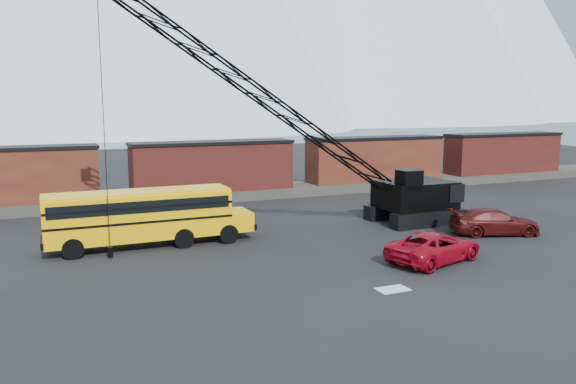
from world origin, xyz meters
name	(u,v)px	position (x,y,z in m)	size (l,w,h in m)	color
ground	(338,267)	(0.00, 0.00, 0.00)	(160.00, 160.00, 0.00)	black
gravel_berm	(213,194)	(0.00, 22.00, 0.35)	(120.00, 5.00, 0.70)	#4C463E
boxcar_west_near	(0,176)	(-16.00, 22.00, 2.76)	(13.70, 3.10, 4.17)	#4D1716
boxcar_mid	(213,166)	(0.00, 22.00, 2.76)	(13.70, 3.10, 4.17)	#4B1715
boxcar_east_near	(375,159)	(16.00, 22.00, 2.76)	(13.70, 3.10, 4.17)	#4D1716
boxcar_east_far	(503,153)	(32.00, 22.00, 2.76)	(13.70, 3.10, 4.17)	#4B1715
snow_patch	(393,289)	(0.50, -4.00, 0.01)	(1.40, 0.90, 0.02)	silver
school_bus	(146,215)	(-7.99, 7.82, 1.79)	(11.65, 2.65, 3.19)	#FFB305
red_pickup	(434,247)	(4.92, -1.15, 0.77)	(2.55, 5.53, 1.54)	#A6081A
maroon_suv	(495,222)	(12.15, 2.26, 0.79)	(2.20, 5.42, 1.57)	#440C0C
crawler_crane	(278,107)	(-0.37, 6.87, 7.79)	(23.29, 4.20, 14.50)	black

